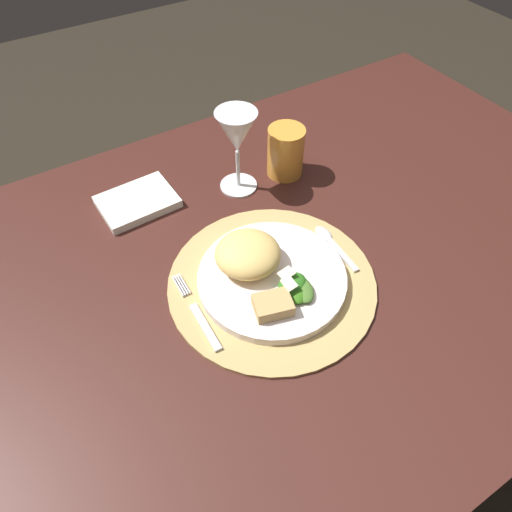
{
  "coord_description": "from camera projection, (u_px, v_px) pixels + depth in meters",
  "views": [
    {
      "loc": [
        -0.29,
        -0.43,
        1.37
      ],
      "look_at": [
        -0.02,
        0.01,
        0.78
      ],
      "focal_mm": 32.57,
      "sensor_mm": 36.0,
      "label": 1
    }
  ],
  "objects": [
    {
      "name": "salad_greens",
      "position": [
        296.0,
        287.0,
        0.73
      ],
      "size": [
        0.06,
        0.07,
        0.03
      ],
      "color": "#49752C",
      "rests_on": "dinner_plate"
    },
    {
      "name": "dinner_plate",
      "position": [
        272.0,
        278.0,
        0.76
      ],
      "size": [
        0.24,
        0.24,
        0.02
      ],
      "primitive_type": "cylinder",
      "color": "white",
      "rests_on": "placemat"
    },
    {
      "name": "amber_tumbler",
      "position": [
        286.0,
        152.0,
        0.92
      ],
      "size": [
        0.07,
        0.07,
        0.1
      ],
      "primitive_type": "cylinder",
      "color": "gold",
      "rests_on": "dining_table"
    },
    {
      "name": "napkin",
      "position": [
        137.0,
        202.0,
        0.89
      ],
      "size": [
        0.14,
        0.11,
        0.02
      ],
      "primitive_type": "cube",
      "rotation": [
        0.0,
        0.0,
        0.03
      ],
      "color": "white",
      "rests_on": "dining_table"
    },
    {
      "name": "spoon",
      "position": [
        329.0,
        240.0,
        0.82
      ],
      "size": [
        0.02,
        0.12,
        0.01
      ],
      "color": "silver",
      "rests_on": "placemat"
    },
    {
      "name": "dining_table",
      "position": [
        267.0,
        312.0,
        0.92
      ],
      "size": [
        1.49,
        0.9,
        0.76
      ],
      "color": "#3D1C17",
      "rests_on": "ground"
    },
    {
      "name": "ground_plane",
      "position": [
        264.0,
        427.0,
        1.37
      ],
      "size": [
        6.0,
        6.0,
        0.0
      ],
      "primitive_type": "plane",
      "color": "black"
    },
    {
      "name": "wine_glass",
      "position": [
        237.0,
        135.0,
        0.84
      ],
      "size": [
        0.08,
        0.08,
        0.17
      ],
      "color": "silver",
      "rests_on": "dining_table"
    },
    {
      "name": "pasta_serving",
      "position": [
        249.0,
        255.0,
        0.75
      ],
      "size": [
        0.15,
        0.15,
        0.05
      ],
      "primitive_type": "ellipsoid",
      "rotation": [
        0.0,
        0.0,
        2.52
      ],
      "color": "#E8BF68",
      "rests_on": "dinner_plate"
    },
    {
      "name": "bread_piece",
      "position": [
        273.0,
        305.0,
        0.7
      ],
      "size": [
        0.07,
        0.06,
        0.02
      ],
      "primitive_type": "cube",
      "rotation": [
        0.0,
        0.0,
        6.01
      ],
      "color": "tan",
      "rests_on": "dinner_plate"
    },
    {
      "name": "fork",
      "position": [
        198.0,
        315.0,
        0.72
      ],
      "size": [
        0.02,
        0.16,
        0.0
      ],
      "color": "silver",
      "rests_on": "placemat"
    },
    {
      "name": "placemat",
      "position": [
        272.0,
        282.0,
        0.77
      ],
      "size": [
        0.34,
        0.34,
        0.01
      ],
      "primitive_type": "cylinder",
      "color": "tan",
      "rests_on": "dining_table"
    }
  ]
}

